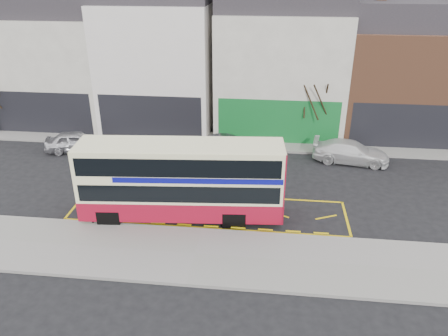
# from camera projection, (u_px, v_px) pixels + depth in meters

# --- Properties ---
(ground) EXTENTS (120.00, 120.00, 0.00)m
(ground) POSITION_uv_depth(u_px,v_px,m) (203.00, 227.00, 21.10)
(ground) COLOR black
(ground) RESTS_ON ground
(pavement) EXTENTS (40.00, 4.00, 0.15)m
(pavement) POSITION_uv_depth(u_px,v_px,m) (195.00, 255.00, 19.00)
(pavement) COLOR gray
(pavement) RESTS_ON ground
(kerb) EXTENTS (40.00, 0.15, 0.15)m
(kerb) POSITION_uv_depth(u_px,v_px,m) (202.00, 230.00, 20.73)
(kerb) COLOR gray
(kerb) RESTS_ON ground
(far_pavement) EXTENTS (50.00, 3.00, 0.15)m
(far_pavement) POSITION_uv_depth(u_px,v_px,m) (227.00, 141.00, 30.93)
(far_pavement) COLOR gray
(far_pavement) RESTS_ON ground
(road_markings) EXTENTS (14.00, 3.40, 0.01)m
(road_markings) POSITION_uv_depth(u_px,v_px,m) (208.00, 210.00, 22.53)
(road_markings) COLOR yellow
(road_markings) RESTS_ON ground
(terrace_far_left) EXTENTS (8.00, 8.01, 10.80)m
(terrace_far_left) POSITION_uv_depth(u_px,v_px,m) (60.00, 58.00, 33.84)
(terrace_far_left) COLOR silver
(terrace_far_left) RESTS_ON ground
(terrace_left) EXTENTS (8.00, 8.01, 11.80)m
(terrace_left) POSITION_uv_depth(u_px,v_px,m) (161.00, 54.00, 32.81)
(terrace_left) COLOR white
(terrace_left) RESTS_ON ground
(terrace_green_shop) EXTENTS (9.00, 8.01, 11.30)m
(terrace_green_shop) POSITION_uv_depth(u_px,v_px,m) (281.00, 60.00, 32.00)
(terrace_green_shop) COLOR silver
(terrace_green_shop) RESTS_ON ground
(terrace_right) EXTENTS (9.00, 8.01, 10.30)m
(terrace_right) POSITION_uv_depth(u_px,v_px,m) (406.00, 70.00, 31.29)
(terrace_right) COLOR brown
(terrace_right) RESTS_ON ground
(double_decker_bus) EXTENTS (9.97, 3.06, 3.92)m
(double_decker_bus) POSITION_uv_depth(u_px,v_px,m) (182.00, 180.00, 21.11)
(double_decker_bus) COLOR #FFFAC2
(double_decker_bus) RESTS_ON ground
(bus_stop_post) EXTENTS (0.68, 0.13, 2.74)m
(bus_stop_post) POSITION_uv_depth(u_px,v_px,m) (90.00, 192.00, 20.50)
(bus_stop_post) COLOR black
(bus_stop_post) RESTS_ON pavement
(car_silver) EXTENTS (4.27, 2.57, 1.36)m
(car_silver) POSITION_uv_depth(u_px,v_px,m) (76.00, 141.00, 29.27)
(car_silver) COLOR silver
(car_silver) RESTS_ON ground
(car_grey) EXTENTS (4.24, 1.69, 1.37)m
(car_grey) POSITION_uv_depth(u_px,v_px,m) (228.00, 147.00, 28.39)
(car_grey) COLOR #3A3E42
(car_grey) RESTS_ON ground
(car_white) EXTENTS (4.95, 2.58, 1.37)m
(car_white) POSITION_uv_depth(u_px,v_px,m) (351.00, 152.00, 27.66)
(car_white) COLOR silver
(car_white) RESTS_ON ground
(street_tree_right) EXTENTS (2.65, 2.65, 5.72)m
(street_tree_right) POSITION_uv_depth(u_px,v_px,m) (316.00, 90.00, 28.98)
(street_tree_right) COLOR black
(street_tree_right) RESTS_ON ground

